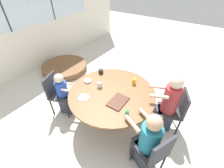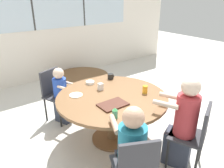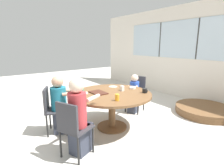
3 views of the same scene
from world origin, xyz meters
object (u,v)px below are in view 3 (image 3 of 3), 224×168
sippy_cup (82,90)px  juice_glass (117,97)px  chair_for_toddler (137,90)px  person_woman_green_shirt (61,107)px  person_man_blue_shirt (79,119)px  milk_carton_small (122,88)px  bowl_white_shallow (133,88)px  person_toddler (134,95)px  folded_table_stack (204,110)px  chair_for_woman_green_shirt (52,106)px  coffee_mug (145,91)px  chair_for_man_blue_shirt (72,125)px

sippy_cup → juice_glass: size_ratio=1.19×
chair_for_toddler → person_woman_green_shirt: size_ratio=0.80×
person_man_blue_shirt → milk_carton_small: (-0.41, 1.16, 0.21)m
milk_carton_small → bowl_white_shallow: (-0.00, 0.29, -0.03)m
person_toddler → folded_table_stack: (1.09, 1.30, -0.35)m
chair_for_woman_green_shirt → juice_glass: bearing=67.3°
person_woman_green_shirt → bowl_white_shallow: bearing=99.7°
coffee_mug → sippy_cup: (-0.68, -1.01, 0.03)m
chair_for_woman_green_shirt → chair_for_man_blue_shirt: same height
chair_for_woman_green_shirt → folded_table_stack: (1.23, 3.25, -0.43)m
person_man_blue_shirt → milk_carton_small: size_ratio=11.61×
bowl_white_shallow → folded_table_stack: bowl_white_shallow is taller
chair_for_toddler → coffee_mug: 0.97m
person_woman_green_shirt → chair_for_toddler: bearing=115.1°
coffee_mug → folded_table_stack: size_ratio=0.08×
bowl_white_shallow → person_toddler: bearing=133.1°
milk_carton_small → folded_table_stack: 2.20m
person_toddler → person_man_blue_shirt: bearing=91.4°
chair_for_man_blue_shirt → person_woman_green_shirt: 0.89m
chair_for_man_blue_shirt → coffee_mug: size_ratio=8.63×
sippy_cup → folded_table_stack: (1.05, 2.70, -0.70)m
person_man_blue_shirt → coffee_mug: (-0.03, 1.42, 0.21)m
person_man_blue_shirt → chair_for_woman_green_shirt: bearing=164.7°
sippy_cup → person_man_blue_shirt: bearing=-30.4°
chair_for_man_blue_shirt → milk_carton_small: chair_for_man_blue_shirt is taller
chair_for_toddler → folded_table_stack: 1.69m
juice_glass → person_woman_green_shirt: bearing=-141.3°
person_man_blue_shirt → milk_carton_small: person_man_blue_shirt is taller
chair_for_woman_green_shirt → person_man_blue_shirt: bearing=33.9°
chair_for_toddler → person_man_blue_shirt: bearing=91.3°
coffee_mug → bowl_white_shallow: coffee_mug is taller
coffee_mug → person_man_blue_shirt: bearing=-88.7°
chair_for_woman_green_shirt → bowl_white_shallow: chair_for_woman_green_shirt is taller
chair_for_woman_green_shirt → sippy_cup: 0.64m
chair_for_woman_green_shirt → coffee_mug: size_ratio=8.63×
person_man_blue_shirt → folded_table_stack: 3.17m
chair_for_man_blue_shirt → sippy_cup: chair_for_man_blue_shirt is taller
chair_for_man_blue_shirt → chair_for_toddler: 2.28m
chair_for_toddler → person_woman_green_shirt: bearing=68.7°
coffee_mug → sippy_cup: 1.22m
chair_for_man_blue_shirt → coffee_mug: 1.59m
juice_glass → coffee_mug: bearing=95.0°
person_toddler → bowl_white_shallow: 0.58m
person_man_blue_shirt → sippy_cup: (-0.71, 0.42, 0.23)m
chair_for_toddler → person_woman_green_shirt: 1.95m
person_man_blue_shirt → chair_for_toddler: bearing=88.5°
chair_for_woman_green_shirt → folded_table_stack: bearing=94.7°
person_man_blue_shirt → sippy_cup: bearing=125.7°
chair_for_man_blue_shirt → folded_table_stack: bearing=61.3°
person_woman_green_shirt → bowl_white_shallow: (0.40, 1.44, 0.24)m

